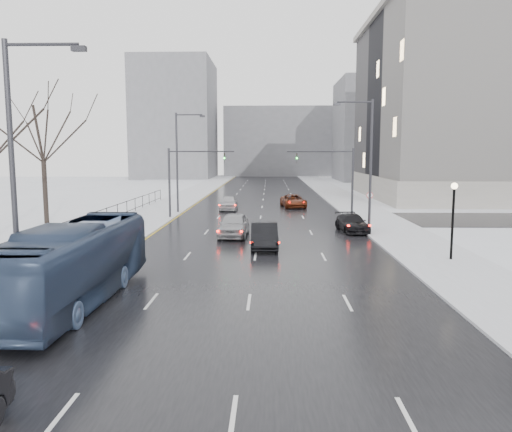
# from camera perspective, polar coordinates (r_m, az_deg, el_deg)

# --- Properties ---
(road) EXTENTS (16.00, 150.00, 0.04)m
(road) POSITION_cam_1_polar(r_m,az_deg,el_deg) (58.00, 0.73, 1.23)
(road) COLOR black
(road) RESTS_ON ground
(cross_road) EXTENTS (130.00, 10.00, 0.04)m
(cross_road) POSITION_cam_1_polar(r_m,az_deg,el_deg) (46.08, 0.51, -0.32)
(cross_road) COLOR black
(cross_road) RESTS_ON ground
(sidewalk_left) EXTENTS (5.00, 150.00, 0.16)m
(sidewalk_left) POSITION_cam_1_polar(r_m,az_deg,el_deg) (59.08, -9.51, 1.30)
(sidewalk_left) COLOR silver
(sidewalk_left) RESTS_ON ground
(sidewalk_right) EXTENTS (5.00, 150.00, 0.16)m
(sidewalk_right) POSITION_cam_1_polar(r_m,az_deg,el_deg) (58.79, 11.02, 1.24)
(sidewalk_right) COLOR silver
(sidewalk_right) RESTS_ON ground
(park_strip) EXTENTS (14.00, 150.00, 0.12)m
(park_strip) POSITION_cam_1_polar(r_m,az_deg,el_deg) (61.61, -18.22, 1.26)
(park_strip) COLOR white
(park_strip) RESTS_ON ground
(tree_park_e) EXTENTS (9.45, 9.45, 13.50)m
(tree_park_e) POSITION_cam_1_polar(r_m,az_deg,el_deg) (46.21, -22.78, -0.89)
(tree_park_e) COLOR black
(tree_park_e) RESTS_ON ground
(iron_fence) EXTENTS (0.06, 70.00, 1.30)m
(iron_fence) POSITION_cam_1_polar(r_m,az_deg,el_deg) (31.36, -24.66, -2.91)
(iron_fence) COLOR black
(iron_fence) RESTS_ON sidewalk_left
(streetlight_r_mid) EXTENTS (2.95, 0.25, 10.00)m
(streetlight_r_mid) POSITION_cam_1_polar(r_m,az_deg,el_deg) (38.39, 12.66, 6.38)
(streetlight_r_mid) COLOR #2D2D33
(streetlight_r_mid) RESTS_ON ground
(streetlight_l_near) EXTENTS (2.95, 0.25, 10.00)m
(streetlight_l_near) POSITION_cam_1_polar(r_m,az_deg,el_deg) (19.83, -25.51, 5.23)
(streetlight_l_near) COLOR #2D2D33
(streetlight_l_near) RESTS_ON ground
(streetlight_l_far) EXTENTS (2.95, 0.25, 10.00)m
(streetlight_l_far) POSITION_cam_1_polar(r_m,az_deg,el_deg) (50.48, -8.77, 6.63)
(streetlight_l_far) COLOR #2D2D33
(streetlight_l_far) RESTS_ON ground
(lamppost_r_mid) EXTENTS (0.36, 0.36, 4.28)m
(lamppost_r_mid) POSITION_cam_1_polar(r_m,az_deg,el_deg) (29.65, 21.62, 0.67)
(lamppost_r_mid) COLOR black
(lamppost_r_mid) RESTS_ON sidewalk_right
(mast_signal_right) EXTENTS (6.10, 0.33, 6.50)m
(mast_signal_right) POSITION_cam_1_polar(r_m,az_deg,el_deg) (46.18, 9.68, 4.68)
(mast_signal_right) COLOR #2D2D33
(mast_signal_right) RESTS_ON ground
(mast_signal_left) EXTENTS (6.10, 0.33, 6.50)m
(mast_signal_left) POSITION_cam_1_polar(r_m,az_deg,el_deg) (46.43, -8.59, 4.72)
(mast_signal_left) COLOR #2D2D33
(mast_signal_left) RESTS_ON ground
(no_uturn_sign) EXTENTS (0.60, 0.06, 2.70)m
(no_uturn_sign) POSITION_cam_1_polar(r_m,az_deg,el_deg) (42.68, 12.87, 1.98)
(no_uturn_sign) COLOR #2D2D33
(no_uturn_sign) RESTS_ON sidewalk_right
(bldg_far_right) EXTENTS (24.00, 20.00, 22.00)m
(bldg_far_right) POSITION_cam_1_polar(r_m,az_deg,el_deg) (116.01, 15.30, 9.40)
(bldg_far_right) COLOR slate
(bldg_far_right) RESTS_ON ground
(bldg_far_left) EXTENTS (18.00, 22.00, 28.00)m
(bldg_far_left) POSITION_cam_1_polar(r_m,az_deg,el_deg) (125.03, -9.14, 10.76)
(bldg_far_left) COLOR slate
(bldg_far_left) RESTS_ON ground
(bldg_far_center) EXTENTS (30.00, 18.00, 18.00)m
(bldg_far_center) POSITION_cam_1_polar(r_m,az_deg,el_deg) (137.74, 2.90, 8.43)
(bldg_far_center) COLOR slate
(bldg_far_center) RESTS_ON ground
(bus) EXTENTS (2.86, 11.62, 3.23)m
(bus) POSITION_cam_1_polar(r_m,az_deg,el_deg) (21.40, -20.01, -5.12)
(bus) COLOR #324261
(bus) RESTS_ON road
(sedan_center_near) EXTENTS (2.27, 5.10, 1.70)m
(sedan_center_near) POSITION_cam_1_polar(r_m,az_deg,el_deg) (36.15, -2.54, -1.02)
(sedan_center_near) COLOR #9A9A9E
(sedan_center_near) RESTS_ON road
(sedan_right_near) EXTENTS (1.81, 4.85, 1.58)m
(sedan_right_near) POSITION_cam_1_polar(r_m,az_deg,el_deg) (31.75, 0.95, -2.27)
(sedan_right_near) COLOR black
(sedan_right_near) RESTS_ON road
(sedan_right_cross) EXTENTS (3.04, 5.43, 1.43)m
(sedan_right_cross) POSITION_cam_1_polar(r_m,az_deg,el_deg) (55.73, 4.30, 1.73)
(sedan_right_cross) COLOR #5A210F
(sedan_right_cross) RESTS_ON road
(sedan_right_far) EXTENTS (2.37, 4.79, 1.34)m
(sedan_right_far) POSITION_cam_1_polar(r_m,az_deg,el_deg) (39.06, 10.93, -0.79)
(sedan_right_far) COLOR black
(sedan_right_far) RESTS_ON road
(sedan_center_far) EXTENTS (1.88, 4.56, 1.55)m
(sedan_center_far) POSITION_cam_1_polar(r_m,az_deg,el_deg) (52.97, -3.14, 1.52)
(sedan_center_far) COLOR #B1B0B4
(sedan_center_far) RESTS_ON road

